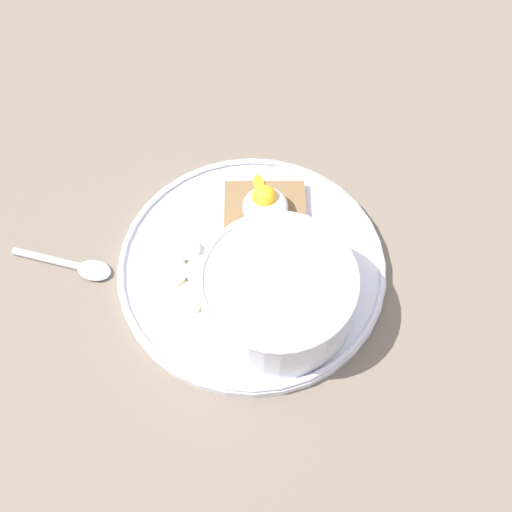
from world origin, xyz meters
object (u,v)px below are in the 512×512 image
(spoon, at_px, (78,265))
(poached_egg, at_px, (269,204))
(banana_slice_front, at_px, (206,272))
(banana_slice_right, at_px, (196,297))
(banana_slice_left, at_px, (177,272))
(toast_slice, at_px, (269,216))
(banana_slice_back, at_px, (191,251))
(oatmeal_bowl, at_px, (282,293))

(spoon, bearing_deg, poached_egg, 104.99)
(banana_slice_front, height_order, banana_slice_right, same)
(banana_slice_right, height_order, spoon, banana_slice_right)
(banana_slice_front, relative_size, banana_slice_left, 1.15)
(toast_slice, height_order, banana_slice_back, same)
(poached_egg, height_order, spoon, poached_egg)
(toast_slice, height_order, poached_egg, poached_egg)
(toast_slice, distance_m, banana_slice_front, 0.09)
(oatmeal_bowl, distance_m, toast_slice, 0.11)
(banana_slice_front, bearing_deg, banana_slice_right, -17.50)
(banana_slice_left, xyz_separation_m, spoon, (-0.02, -0.10, -0.01))
(banana_slice_front, bearing_deg, spoon, -97.09)
(poached_egg, relative_size, banana_slice_left, 2.00)
(banana_slice_left, bearing_deg, oatmeal_bowl, 68.77)
(oatmeal_bowl, xyz_separation_m, banana_slice_front, (-0.04, -0.08, -0.03))
(spoon, bearing_deg, banana_slice_left, 81.53)
(poached_egg, xyz_separation_m, banana_slice_back, (0.04, -0.08, -0.02))
(oatmeal_bowl, relative_size, poached_egg, 1.97)
(banana_slice_front, bearing_deg, banana_slice_back, -148.60)
(banana_slice_front, height_order, banana_slice_left, banana_slice_front)
(poached_egg, xyz_separation_m, banana_slice_front, (0.07, -0.07, -0.02))
(poached_egg, xyz_separation_m, banana_slice_left, (0.07, -0.09, -0.02))
(toast_slice, relative_size, banana_slice_right, 2.10)
(banana_slice_back, bearing_deg, spoon, -85.36)
(toast_slice, distance_m, banana_slice_back, 0.09)
(banana_slice_front, bearing_deg, oatmeal_bowl, 62.42)
(spoon, bearing_deg, banana_slice_back, 94.64)
(toast_slice, bearing_deg, poached_egg, -171.15)
(toast_slice, bearing_deg, oatmeal_bowl, 5.37)
(toast_slice, xyz_separation_m, banana_slice_left, (0.07, -0.09, -0.00))
(banana_slice_front, relative_size, banana_slice_right, 1.06)
(banana_slice_left, bearing_deg, banana_slice_back, 153.09)
(spoon, bearing_deg, banana_slice_right, 69.84)
(poached_egg, bearing_deg, banana_slice_back, -61.74)
(banana_slice_right, relative_size, spoon, 0.38)
(oatmeal_bowl, bearing_deg, poached_egg, -174.57)
(banana_slice_back, bearing_deg, banana_slice_right, 7.03)
(banana_slice_front, bearing_deg, poached_egg, 136.91)
(banana_slice_front, distance_m, banana_slice_back, 0.03)
(toast_slice, relative_size, poached_egg, 1.15)
(poached_egg, bearing_deg, banana_slice_left, -53.80)
(banana_slice_front, xyz_separation_m, banana_slice_left, (-0.00, -0.03, -0.00))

